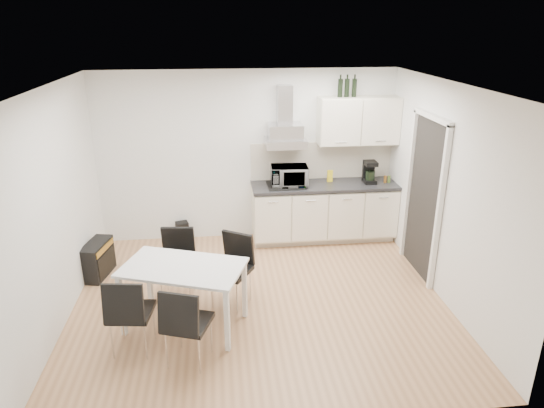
# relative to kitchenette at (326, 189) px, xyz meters

# --- Properties ---
(ground) EXTENTS (4.50, 4.50, 0.00)m
(ground) POSITION_rel_kitchenette_xyz_m (-1.19, -1.73, -0.83)
(ground) COLOR tan
(ground) RESTS_ON ground
(wall_back) EXTENTS (4.50, 0.10, 2.60)m
(wall_back) POSITION_rel_kitchenette_xyz_m (-1.19, 0.27, 0.47)
(wall_back) COLOR white
(wall_back) RESTS_ON ground
(wall_front) EXTENTS (4.50, 0.10, 2.60)m
(wall_front) POSITION_rel_kitchenette_xyz_m (-1.19, -3.73, 0.47)
(wall_front) COLOR white
(wall_front) RESTS_ON ground
(wall_left) EXTENTS (0.10, 4.00, 2.60)m
(wall_left) POSITION_rel_kitchenette_xyz_m (-3.44, -1.73, 0.47)
(wall_left) COLOR white
(wall_left) RESTS_ON ground
(wall_right) EXTENTS (0.10, 4.00, 2.60)m
(wall_right) POSITION_rel_kitchenette_xyz_m (1.06, -1.73, 0.47)
(wall_right) COLOR white
(wall_right) RESTS_ON ground
(ceiling) EXTENTS (4.50, 4.50, 0.00)m
(ceiling) POSITION_rel_kitchenette_xyz_m (-1.19, -1.73, 1.77)
(ceiling) COLOR white
(ceiling) RESTS_ON wall_back
(doorway) EXTENTS (0.08, 1.04, 2.10)m
(doorway) POSITION_rel_kitchenette_xyz_m (1.02, -1.18, 0.22)
(doorway) COLOR white
(doorway) RESTS_ON ground
(kitchenette) EXTENTS (2.22, 0.64, 2.52)m
(kitchenette) POSITION_rel_kitchenette_xyz_m (0.00, 0.00, 0.00)
(kitchenette) COLOR beige
(kitchenette) RESTS_ON ground
(dining_table) EXTENTS (1.47, 1.13, 0.75)m
(dining_table) POSITION_rel_kitchenette_xyz_m (-2.06, -2.15, -0.17)
(dining_table) COLOR white
(dining_table) RESTS_ON ground
(chair_far_left) EXTENTS (0.49, 0.54, 0.88)m
(chair_far_left) POSITION_rel_kitchenette_xyz_m (-2.18, -1.54, -0.39)
(chair_far_left) COLOR black
(chair_far_left) RESTS_ON ground
(chair_far_right) EXTENTS (0.64, 0.66, 0.88)m
(chair_far_right) POSITION_rel_kitchenette_xyz_m (-1.53, -1.76, -0.39)
(chair_far_right) COLOR black
(chair_far_right) RESTS_ON ground
(chair_near_left) EXTENTS (0.50, 0.55, 0.88)m
(chair_near_left) POSITION_rel_kitchenette_xyz_m (-2.57, -2.52, -0.39)
(chair_near_left) COLOR black
(chair_near_left) RESTS_ON ground
(chair_near_right) EXTENTS (0.58, 0.62, 0.88)m
(chair_near_right) POSITION_rel_kitchenette_xyz_m (-1.99, -2.77, -0.39)
(chair_near_right) COLOR black
(chair_near_right) RESTS_ON ground
(guitar_amp) EXTENTS (0.36, 0.61, 0.48)m
(guitar_amp) POSITION_rel_kitchenette_xyz_m (-3.30, -0.84, -0.59)
(guitar_amp) COLOR black
(guitar_amp) RESTS_ON ground
(floor_speaker) EXTENTS (0.22, 0.21, 0.30)m
(floor_speaker) POSITION_rel_kitchenette_xyz_m (-2.23, 0.17, -0.68)
(floor_speaker) COLOR black
(floor_speaker) RESTS_ON ground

